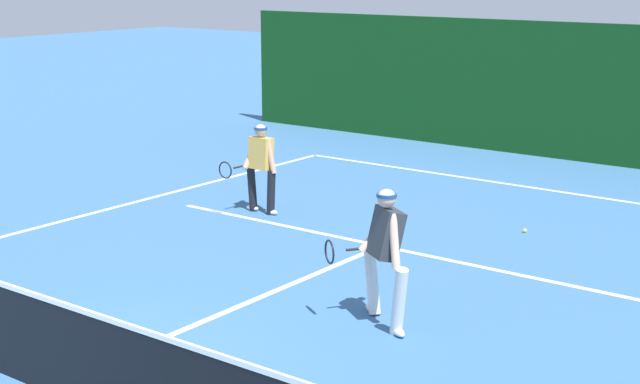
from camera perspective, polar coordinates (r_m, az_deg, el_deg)
The scene contains 8 objects.
court_line_baseline_far at distance 18.39m, azimuth 12.17°, elevation 0.35°, with size 9.99×0.10×0.01m, color white.
court_line_service at distance 14.21m, azimuth 3.74°, elevation -3.28°, with size 8.14×0.10×0.01m, color white.
court_line_centre at distance 11.98m, azimuth -4.10°, elevation -6.56°, with size 0.10×6.40×0.01m, color white.
tennis_net at distance 9.78m, azimuth -16.69°, elevation -8.60°, with size 10.94×0.09×1.11m.
player_near at distance 10.95m, azimuth 3.94°, elevation -3.55°, with size 1.18×0.80×1.64m.
player_far at distance 15.92m, azimuth -3.63°, elevation 1.65°, with size 0.78×0.81×1.53m.
tennis_ball at distance 15.23m, azimuth 12.28°, elevation -2.30°, with size 0.07×0.07×0.07m, color #D1E033.
back_fence_windscreen at distance 20.80m, azimuth 15.82°, elevation 5.77°, with size 17.95×0.12×2.94m, color #0F4016.
Camera 1 is at (7.42, -5.25, 4.13)m, focal length 52.89 mm.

